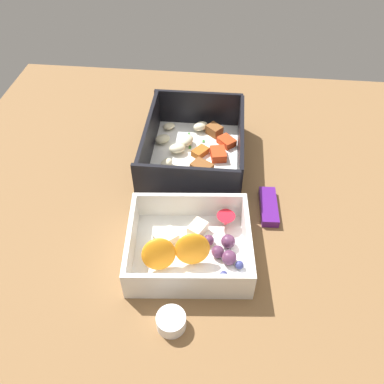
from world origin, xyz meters
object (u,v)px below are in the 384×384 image
object	(u,v)px
pasta_container	(195,149)
candy_bar	(269,206)
paper_cup_liner	(171,322)
fruit_bowl	(191,246)

from	to	relation	value
pasta_container	candy_bar	distance (cm)	15.63
candy_bar	paper_cup_liner	bearing A→B (deg)	-31.07
pasta_container	candy_bar	bearing A→B (deg)	48.98
candy_bar	pasta_container	bearing A→B (deg)	-130.55
pasta_container	fruit_bowl	size ratio (longest dim) A/B	1.20
candy_bar	paper_cup_liner	size ratio (longest dim) A/B	2.05
fruit_bowl	candy_bar	bearing A→B (deg)	131.09
pasta_container	fruit_bowl	xyz separation A→B (cm)	(19.26, 1.33, -0.46)
fruit_bowl	paper_cup_liner	distance (cm)	10.31
pasta_container	paper_cup_liner	bearing A→B (deg)	-0.17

